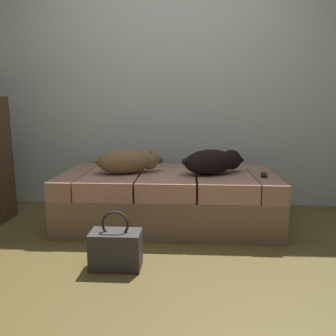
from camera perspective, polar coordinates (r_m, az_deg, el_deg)
ground_plane at (r=2.09m, az=-1.59°, el=-18.75°), size 10.00×10.00×0.00m
back_wall at (r=3.51m, az=0.68°, el=16.72°), size 6.40×0.10×2.80m
couch at (r=2.95m, az=0.06°, el=-5.14°), size 1.81×0.90×0.45m
dog_tan at (r=2.88m, az=-6.68°, el=1.21°), size 0.59×0.40×0.21m
dog_dark at (r=2.85m, az=7.71°, el=1.09°), size 0.58×0.45×0.21m
tv_remote at (r=2.85m, az=15.91°, el=-1.15°), size 0.07×0.16×0.02m
handbag at (r=2.22m, az=-8.82°, el=-13.37°), size 0.32×0.18×0.38m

